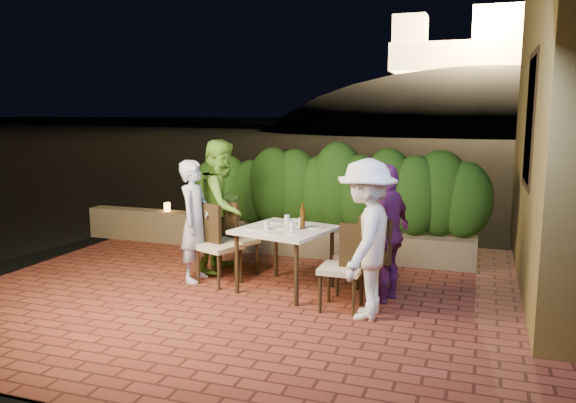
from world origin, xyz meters
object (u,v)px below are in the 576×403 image
at_px(parapet_lamp, 167,207).
at_px(diner_purple, 387,233).
at_px(diner_green, 222,206).
at_px(beer_bottle, 303,216).
at_px(diner_white, 366,239).
at_px(diner_blue, 195,221).
at_px(dining_table, 285,259).
at_px(chair_right_back, 360,256).
at_px(bowl, 294,222).
at_px(chair_left_front, 219,245).
at_px(chair_left_back, 237,239).
at_px(chair_right_front, 341,267).

bearing_deg(parapet_lamp, diner_purple, -24.00).
bearing_deg(diner_green, beer_bottle, -112.94).
bearing_deg(diner_green, diner_white, -117.98).
xyz_separation_m(diner_blue, diner_purple, (2.37, 0.05, 0.01)).
height_order(dining_table, diner_white, diner_white).
bearing_deg(chair_right_back, parapet_lamp, 2.30).
bearing_deg(beer_bottle, bowl, 125.76).
bearing_deg(diner_green, chair_right_back, -105.04).
height_order(bowl, chair_left_front, chair_left_front).
bearing_deg(bowl, dining_table, -91.13).
xyz_separation_m(chair_left_front, diner_blue, (-0.33, 0.01, 0.27)).
bearing_deg(bowl, chair_left_back, 172.69).
height_order(dining_table, chair_right_back, chair_right_back).
xyz_separation_m(chair_right_front, parapet_lamp, (-3.44, 2.18, 0.10)).
bearing_deg(beer_bottle, chair_right_front, -38.49).
height_order(beer_bottle, diner_white, diner_white).
bearing_deg(beer_bottle, dining_table, -172.60).
bearing_deg(parapet_lamp, dining_table, -33.42).
height_order(chair_right_back, diner_white, diner_white).
bearing_deg(chair_right_back, bowl, 12.00).
relative_size(chair_left_front, chair_right_back, 1.02).
distance_m(bowl, chair_right_front, 1.11).
bearing_deg(dining_table, chair_right_back, 3.39).
height_order(bowl, diner_purple, diner_purple).
bearing_deg(chair_right_front, diner_blue, -12.92).
distance_m(diner_green, diner_white, 2.40).
bearing_deg(parapet_lamp, diner_blue, -50.11).
bearing_deg(diner_white, diner_purple, 170.42).
relative_size(diner_blue, parapet_lamp, 10.82).
distance_m(chair_left_front, chair_right_front, 1.69).
distance_m(diner_white, diner_purple, 0.60).
xyz_separation_m(bowl, chair_right_back, (0.88, -0.25, -0.30)).
bearing_deg(bowl, diner_blue, -165.49).
bearing_deg(parapet_lamp, beer_bottle, -31.09).
bearing_deg(bowl, diner_purple, -12.49).
bearing_deg(diner_blue, beer_bottle, -92.65).
bearing_deg(beer_bottle, chair_left_back, 159.37).
height_order(chair_left_back, diner_white, diner_white).
distance_m(bowl, diner_white, 1.36).
bearing_deg(diner_blue, chair_left_back, -46.56).
distance_m(dining_table, diner_green, 1.30).
relative_size(bowl, chair_right_front, 0.19).
xyz_separation_m(diner_purple, parapet_lamp, (-3.83, 1.71, -0.20)).
relative_size(beer_bottle, parapet_lamp, 2.19).
distance_m(chair_right_front, diner_blue, 2.04).
bearing_deg(chair_left_front, dining_table, 22.62).
bearing_deg(diner_blue, chair_right_front, -106.24).
bearing_deg(diner_blue, diner_green, -15.42).
relative_size(beer_bottle, chair_right_back, 0.32).
height_order(bowl, chair_right_back, chair_right_back).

